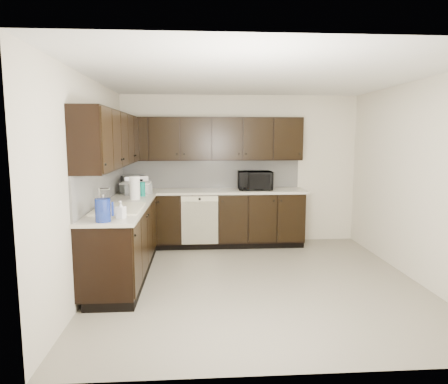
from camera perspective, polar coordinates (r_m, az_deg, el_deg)
The scene contains 20 objects.
floor at distance 5.16m, azimuth 4.66°, elevation -12.58°, with size 4.00×4.00×0.00m, color gray.
ceiling at distance 4.89m, azimuth 5.00°, elevation 16.05°, with size 4.00×4.00×0.00m, color white.
wall_back at distance 6.85m, azimuth 2.31°, elevation 3.23°, with size 4.00×0.02×2.50m, color beige.
wall_left at distance 4.98m, azimuth -18.57°, elevation 1.10°, with size 0.02×4.00×2.50m, color beige.
wall_right at distance 5.54m, azimuth 25.75°, elevation 1.36°, with size 0.02×4.00×2.50m, color beige.
wall_front at distance 2.93m, azimuth 10.69°, elevation -3.11°, with size 4.00×0.02×2.50m, color beige.
lower_cabinets at distance 6.06m, azimuth -6.37°, elevation -5.42°, with size 3.00×2.80×0.90m.
countertop at distance 5.96m, azimuth -6.46°, elevation -0.69°, with size 3.03×2.83×0.04m.
backsplash at distance 6.15m, azimuth -8.36°, elevation 1.98°, with size 3.00×2.80×0.48m.
upper_cabinets at distance 6.00m, azimuth -7.45°, elevation 7.50°, with size 3.00×2.80×0.70m.
dishwasher at distance 6.32m, azimuth -3.48°, elevation -3.61°, with size 0.58×0.04×0.78m.
sink at distance 4.95m, azimuth -14.85°, elevation -3.12°, with size 0.54×0.82×0.42m.
microwave at distance 6.57m, azimuth 4.44°, elevation 1.64°, with size 0.55×0.37×0.30m, color black.
soap_bottle_a at distance 4.38m, azimuth -14.53°, elevation -2.46°, with size 0.09×0.09×0.19m, color gray.
soap_bottle_b at distance 4.70m, azimuth -16.83°, elevation -1.68°, with size 0.08×0.09×0.22m, color gray.
toaster_oven at distance 6.65m, azimuth -12.62°, elevation 1.26°, with size 0.38×0.28×0.24m, color silver.
storage_bin at distance 6.26m, azimuth -12.49°, elevation 0.53°, with size 0.42×0.31×0.17m, color white.
blue_pitcher at distance 4.26m, azimuth -16.92°, elevation -2.51°, with size 0.16×0.16×0.24m, color #102995.
teal_tumbler at distance 5.96m, azimuth -11.63°, elevation 0.40°, with size 0.09×0.09×0.21m, color #0B806D.
paper_towel_roll at distance 5.69m, azimuth -12.64°, elevation 0.59°, with size 0.15×0.15×0.32m, color white.
Camera 1 is at (-0.73, -4.78, 1.80)m, focal length 32.00 mm.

